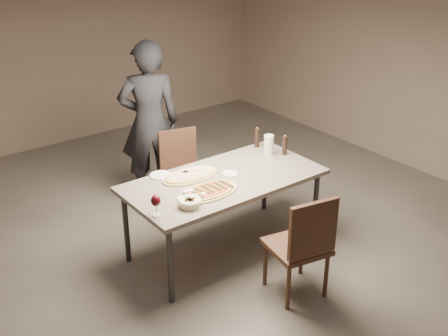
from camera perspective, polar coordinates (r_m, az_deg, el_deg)
room at (r=4.79m, az=0.00°, el=5.98°), size 7.00×7.00×7.00m
dining_table at (r=5.06m, az=0.00°, el=-1.61°), size 1.80×0.90×0.75m
zucchini_pizza at (r=4.77m, az=-1.68°, el=-2.39°), size 0.58×0.32×0.05m
ham_pizza at (r=5.06m, az=-3.48°, el=-0.74°), size 0.56×0.31×0.04m
bread_basket at (r=4.56m, az=-3.50°, el=-3.45°), size 0.20×0.20×0.07m
oil_dish at (r=5.10m, az=0.63°, el=-0.59°), size 0.15×0.15×0.02m
pepper_mill_left at (r=5.67m, az=3.37°, el=3.10°), size 0.05×0.05×0.21m
pepper_mill_right at (r=5.52m, az=6.18°, el=2.31°), size 0.05×0.05×0.21m
carafe at (r=5.50m, az=4.57°, el=2.35°), size 0.10×0.10×0.20m
wine_glass at (r=4.42m, az=-6.94°, el=-3.39°), size 0.08×0.08×0.18m
side_plate at (r=5.10m, az=-6.44°, el=-0.75°), size 0.20×0.20×0.01m
chair_near at (r=4.56m, az=8.07°, el=-7.47°), size 0.52×0.52×0.94m
chair_far at (r=5.84m, az=-4.32°, el=-0.02°), size 0.51×0.51×0.89m
diner at (r=6.02m, az=-7.59°, el=4.61°), size 0.76×0.65×1.77m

